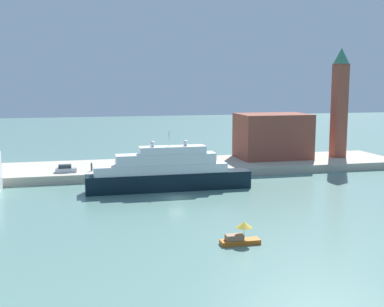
% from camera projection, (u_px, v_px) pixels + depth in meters
% --- Properties ---
extents(ground, '(400.00, 400.00, 0.00)m').
position_uv_depth(ground, '(177.00, 198.00, 81.55)').
color(ground, slate).
extents(quay_dock, '(110.00, 18.37, 1.63)m').
position_uv_depth(quay_dock, '(153.00, 168.00, 105.69)').
color(quay_dock, '#B7AD99').
rests_on(quay_dock, ground).
extents(large_yacht, '(29.35, 3.98, 10.61)m').
position_uv_depth(large_yacht, '(167.00, 173.00, 87.35)').
color(large_yacht, black).
rests_on(large_yacht, ground).
extents(small_motorboat, '(4.77, 1.96, 2.68)m').
position_uv_depth(small_motorboat, '(240.00, 235.00, 58.35)').
color(small_motorboat, '#C66019').
rests_on(small_motorboat, ground).
extents(harbor_building, '(15.95, 11.15, 10.21)m').
position_uv_depth(harbor_building, '(273.00, 136.00, 113.96)').
color(harbor_building, brown).
rests_on(harbor_building, quay_dock).
extents(bell_tower, '(3.75, 3.75, 25.17)m').
position_uv_depth(bell_tower, '(340.00, 99.00, 113.85)').
color(bell_tower, brown).
rests_on(bell_tower, quay_dock).
extents(parked_car, '(4.05, 1.89, 1.45)m').
position_uv_depth(parked_car, '(66.00, 169.00, 96.28)').
color(parked_car, silver).
rests_on(parked_car, quay_dock).
extents(person_figure, '(0.36, 0.36, 1.73)m').
position_uv_depth(person_figure, '(92.00, 167.00, 97.50)').
color(person_figure, '#4C4C4C').
rests_on(person_figure, quay_dock).
extents(mooring_bollard, '(0.52, 0.52, 0.69)m').
position_uv_depth(mooring_bollard, '(187.00, 168.00, 98.84)').
color(mooring_bollard, black).
rests_on(mooring_bollard, quay_dock).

